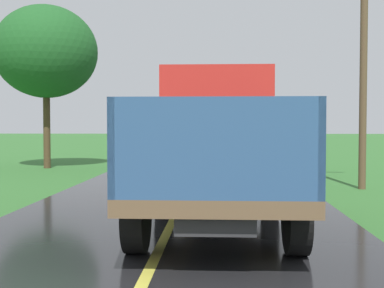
# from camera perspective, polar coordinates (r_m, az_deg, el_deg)

# --- Properties ---
(banana_truck_near) EXTENTS (2.38, 5.82, 2.80)m
(banana_truck_near) POSITION_cam_1_polar(r_m,az_deg,el_deg) (9.06, 2.78, 0.20)
(banana_truck_near) COLOR #2D2D30
(banana_truck_near) RESTS_ON road_surface
(banana_truck_far) EXTENTS (2.38, 5.81, 2.80)m
(banana_truck_far) POSITION_cam_1_polar(r_m,az_deg,el_deg) (19.60, 3.14, 1.31)
(banana_truck_far) COLOR #2D2D30
(banana_truck_far) RESTS_ON road_surface
(utility_pole_roadside) EXTENTS (2.43, 0.20, 6.76)m
(utility_pole_roadside) POSITION_cam_1_polar(r_m,az_deg,el_deg) (14.82, 18.79, 9.60)
(utility_pole_roadside) COLOR brown
(utility_pole_roadside) RESTS_ON ground
(roadside_tree_mid_right) EXTENTS (4.16, 4.16, 6.62)m
(roadside_tree_mid_right) POSITION_cam_1_polar(r_m,az_deg,el_deg) (21.70, -16.14, 9.93)
(roadside_tree_mid_right) COLOR #4C3823
(roadside_tree_mid_right) RESTS_ON ground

